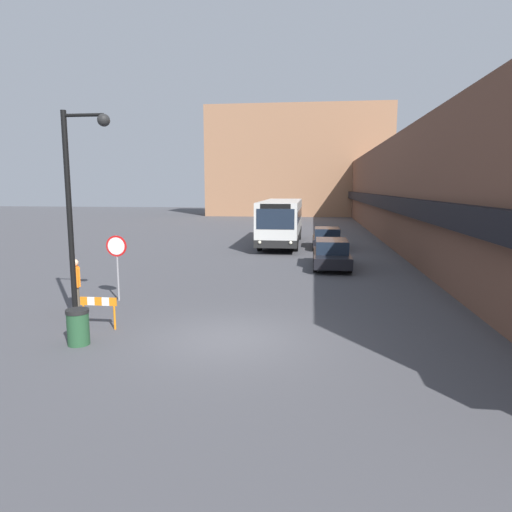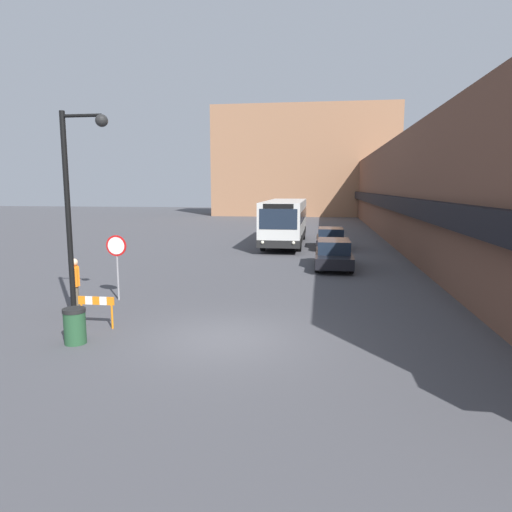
{
  "view_description": "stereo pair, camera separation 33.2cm",
  "coord_description": "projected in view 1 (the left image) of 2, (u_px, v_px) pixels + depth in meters",
  "views": [
    {
      "loc": [
        2.19,
        -11.76,
        4.08
      ],
      "look_at": [
        -0.01,
        6.07,
        1.37
      ],
      "focal_mm": 32.0,
      "sensor_mm": 36.0,
      "label": 1
    },
    {
      "loc": [
        2.52,
        -11.72,
        4.08
      ],
      "look_at": [
        -0.01,
        6.07,
        1.37
      ],
      "focal_mm": 32.0,
      "sensor_mm": 36.0,
      "label": 2
    }
  ],
  "objects": [
    {
      "name": "street_lamp",
      "position": [
        78.0,
        194.0,
        13.32
      ],
      "size": [
        1.46,
        0.36,
        6.26
      ],
      "color": "black",
      "rests_on": "ground_plane"
    },
    {
      "name": "stop_sign",
      "position": [
        117.0,
        254.0,
        16.32
      ],
      "size": [
        0.76,
        0.08,
        2.38
      ],
      "color": "gray",
      "rests_on": "ground_plane"
    },
    {
      "name": "construction_barricade",
      "position": [
        99.0,
        306.0,
        13.18
      ],
      "size": [
        1.1,
        0.06,
        0.94
      ],
      "color": "orange",
      "rests_on": "ground_plane"
    },
    {
      "name": "trash_bin",
      "position": [
        78.0,
        327.0,
        11.88
      ],
      "size": [
        0.59,
        0.59,
        0.95
      ],
      "color": "#234C2D",
      "rests_on": "ground_plane"
    },
    {
      "name": "parked_car_front",
      "position": [
        332.0,
        254.0,
        23.34
      ],
      "size": [
        1.85,
        4.52,
        1.43
      ],
      "color": "black",
      "rests_on": "ground_plane"
    },
    {
      "name": "pedestrian",
      "position": [
        76.0,
        280.0,
        14.99
      ],
      "size": [
        0.46,
        0.5,
        1.76
      ],
      "rotation": [
        0.0,
        0.0,
        -0.92
      ],
      "color": "brown",
      "rests_on": "ground_plane"
    },
    {
      "name": "building_row_right",
      "position": [
        417.0,
        192.0,
        34.2
      ],
      "size": [
        5.5,
        60.0,
        7.54
      ],
      "color": "brown",
      "rests_on": "ground_plane"
    },
    {
      "name": "city_bus",
      "position": [
        281.0,
        221.0,
        32.56
      ],
      "size": [
        2.63,
        11.08,
        3.15
      ],
      "color": "silver",
      "rests_on": "ground_plane"
    },
    {
      "name": "building_backdrop_far",
      "position": [
        298.0,
        162.0,
        66.12
      ],
      "size": [
        26.0,
        8.0,
        15.39
      ],
      "color": "#996B4C",
      "rests_on": "ground_plane"
    },
    {
      "name": "ground_plane",
      "position": [
        229.0,
        338.0,
        12.42
      ],
      "size": [
        160.0,
        160.0,
        0.0
      ],
      "primitive_type": "plane",
      "color": "#47474C"
    },
    {
      "name": "parked_car_back",
      "position": [
        327.0,
        238.0,
        30.83
      ],
      "size": [
        1.92,
        4.24,
        1.37
      ],
      "color": "black",
      "rests_on": "ground_plane"
    }
  ]
}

